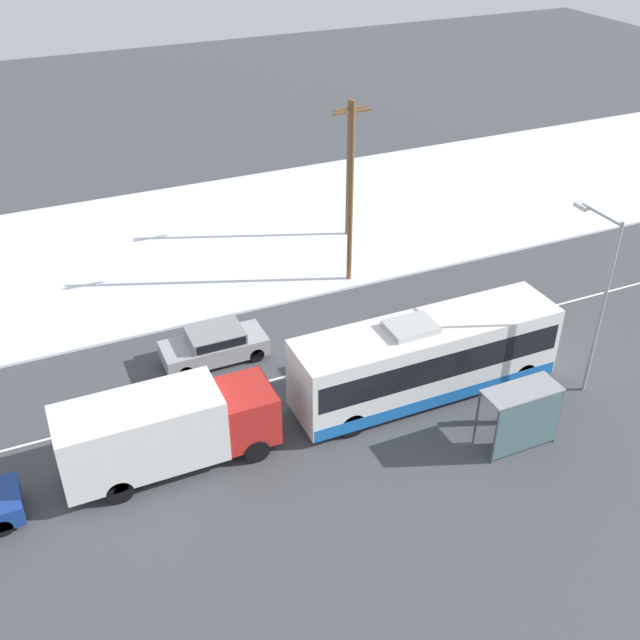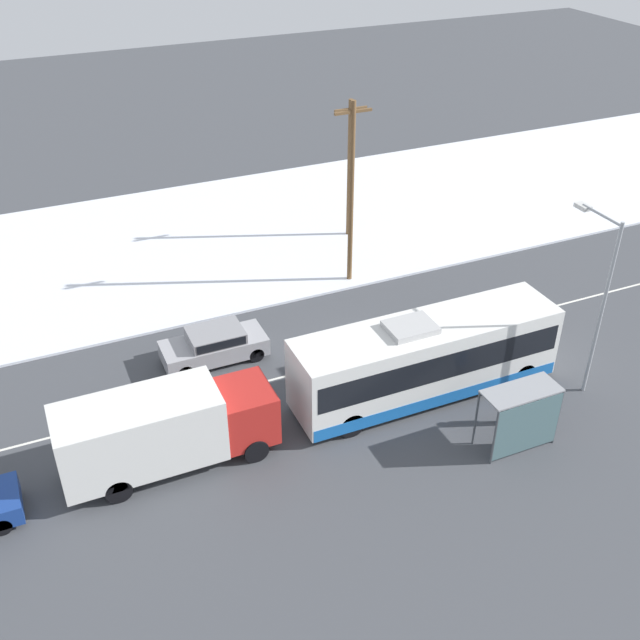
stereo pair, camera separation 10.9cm
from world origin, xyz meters
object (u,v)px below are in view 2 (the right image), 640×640
object	(u,v)px
streetlamp	(598,285)
utility_pole_snowlot	(350,167)
box_truck	(163,429)
utility_pole_roadside	(351,193)
city_bus	(426,358)
sedan_car	(215,344)
pedestrian_at_stop	(506,402)
bus_shelter	(524,411)

from	to	relation	value
streetlamp	utility_pole_snowlot	xyz separation A→B (m)	(-2.57, 15.78, -0.64)
box_truck	utility_pole_roadside	size ratio (longest dim) A/B	0.82
city_bus	utility_pole_snowlot	xyz separation A→B (m)	(3.32, 13.79, 2.29)
box_truck	utility_pole_snowlot	world-z (taller)	utility_pole_snowlot
streetlamp	utility_pole_snowlot	bearing A→B (deg)	99.26
sedan_car	utility_pole_snowlot	distance (m)	13.51
pedestrian_at_stop	streetlamp	bearing A→B (deg)	11.15
pedestrian_at_stop	utility_pole_roadside	xyz separation A→B (m)	(-0.61, 12.03, 3.68)
box_truck	bus_shelter	size ratio (longest dim) A/B	2.65
pedestrian_at_stop	bus_shelter	bearing A→B (deg)	-104.22
pedestrian_at_stop	utility_pole_snowlot	size ratio (longest dim) A/B	0.21
utility_pole_snowlot	city_bus	bearing A→B (deg)	-103.55
box_truck	utility_pole_snowlot	size ratio (longest dim) A/B	0.98
city_bus	utility_pole_snowlot	distance (m)	14.37
box_truck	streetlamp	world-z (taller)	streetlamp
bus_shelter	utility_pole_roadside	xyz separation A→B (m)	(-0.26, 13.38, 2.98)
sedan_car	pedestrian_at_stop	world-z (taller)	pedestrian_at_stop
city_bus	bus_shelter	bearing A→B (deg)	-70.42
utility_pole_roadside	utility_pole_snowlot	bearing A→B (deg)	65.13
sedan_car	pedestrian_at_stop	xyz separation A→B (m)	(8.63, -8.22, 0.19)
box_truck	pedestrian_at_stop	xyz separation A→B (m)	(12.01, -2.82, -0.67)
city_bus	sedan_car	world-z (taller)	city_bus
streetlamp	sedan_car	bearing A→B (deg)	149.72
city_bus	bus_shelter	xyz separation A→B (m)	(1.47, -4.14, 0.02)
utility_pole_roadside	streetlamp	bearing A→B (deg)	-67.35
city_bus	utility_pole_snowlot	size ratio (longest dim) A/B	1.41
box_truck	pedestrian_at_stop	world-z (taller)	box_truck
city_bus	streetlamp	world-z (taller)	streetlamp
box_truck	sedan_car	xyz separation A→B (m)	(3.38, 5.40, -0.85)
box_truck	utility_pole_roadside	world-z (taller)	utility_pole_roadside
pedestrian_at_stop	utility_pole_snowlot	xyz separation A→B (m)	(1.51, 16.58, 2.97)
box_truck	sedan_car	world-z (taller)	box_truck
city_bus	streetlamp	bearing A→B (deg)	-18.58
pedestrian_at_stop	sedan_car	bearing A→B (deg)	136.39
city_bus	utility_pole_roadside	size ratio (longest dim) A/B	1.19
city_bus	sedan_car	size ratio (longest dim) A/B	2.45
bus_shelter	utility_pole_snowlot	world-z (taller)	utility_pole_snowlot
city_bus	utility_pole_snowlot	world-z (taller)	utility_pole_snowlot
streetlamp	utility_pole_roadside	size ratio (longest dim) A/B	0.82
box_truck	utility_pole_roadside	bearing A→B (deg)	38.90
bus_shelter	utility_pole_roadside	size ratio (longest dim) A/B	0.31
pedestrian_at_stop	utility_pole_snowlot	bearing A→B (deg)	84.81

